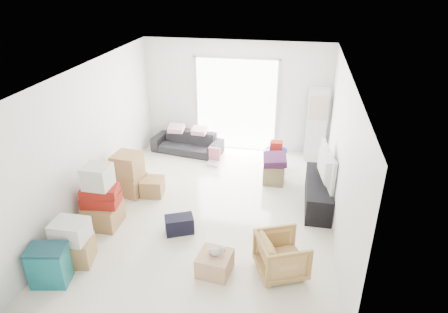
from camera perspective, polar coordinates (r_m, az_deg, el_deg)
room_shell at (r=7.04m, az=-2.08°, el=1.38°), size 4.98×6.48×3.18m
sliding_door at (r=9.81m, az=1.74°, el=7.90°), size 2.10×0.04×2.33m
ac_tower at (r=9.53m, az=13.08°, el=4.33°), size 0.45×0.30×1.75m
tv_console at (r=7.97m, az=13.29°, el=-5.04°), size 0.47×1.58×0.53m
television at (r=7.81m, az=13.54°, el=-2.91°), size 0.82×1.22×0.15m
sofa at (r=9.92m, az=-5.29°, el=2.44°), size 1.79×0.78×0.68m
pillow_left at (r=9.90m, az=-6.90°, el=4.75°), size 0.34×0.27×0.11m
pillow_right at (r=9.71m, az=-3.57°, el=4.49°), size 0.36×0.30×0.11m
armchair at (r=6.20m, az=8.26°, el=-13.56°), size 0.87×0.89×0.71m
storage_bins at (r=6.52m, az=-23.70°, el=-14.06°), size 0.60×0.47×0.62m
box_stack_a at (r=6.76m, az=-20.81°, el=-11.45°), size 0.64×0.57×0.75m
box_stack_b at (r=7.38m, az=-17.15°, el=-5.96°), size 0.68×0.59×1.18m
box_stack_c at (r=8.28m, az=-13.47°, el=-2.51°), size 0.69×0.61×0.88m
loose_box at (r=8.25m, az=-10.16°, el=-4.27°), size 0.47×0.47×0.36m
duffel_bag at (r=7.11m, az=-6.39°, el=-9.63°), size 0.56×0.46×0.31m
ottoman at (r=8.61m, az=7.15°, el=-2.39°), size 0.44×0.44×0.44m
blanket at (r=8.48m, az=7.26°, el=-0.68°), size 0.53×0.53×0.14m
kids_table at (r=9.19m, az=7.46°, el=1.09°), size 0.50×0.50×0.63m
toy_walker at (r=9.36m, az=-1.45°, el=-0.50°), size 0.33×0.29×0.39m
wood_crate at (r=6.27m, az=-1.35°, el=-15.00°), size 0.55×0.55×0.32m
plush_bunny at (r=6.13m, az=-1.07°, el=-13.39°), size 0.27×0.15×0.14m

